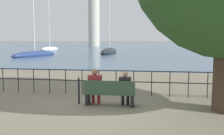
{
  "coord_description": "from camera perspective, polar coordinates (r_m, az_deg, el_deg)",
  "views": [
    {
      "loc": [
        1.34,
        -8.39,
        2.27
      ],
      "look_at": [
        0.0,
        0.5,
        1.27
      ],
      "focal_mm": 40.0,
      "sensor_mm": 36.0,
      "label": 1
    }
  ],
  "objects": [
    {
      "name": "ground_plane",
      "position": [
        8.8,
        -0.49,
        -8.64
      ],
      "size": [
        1000.0,
        1000.0,
        0.0
      ],
      "primitive_type": "plane",
      "color": "#7A705B"
    },
    {
      "name": "harbor_water",
      "position": [
        167.67,
        8.17,
        5.45
      ],
      "size": [
        600.0,
        300.0,
        0.01
      ],
      "color": "#47607A",
      "rests_on": "ground_plane"
    },
    {
      "name": "park_bench",
      "position": [
        8.64,
        -0.56,
        -5.98
      ],
      "size": [
        1.77,
        0.45,
        0.9
      ],
      "color": "#334C38",
      "rests_on": "ground_plane"
    },
    {
      "name": "seated_person_left",
      "position": [
        8.75,
        -3.89,
        -4.0
      ],
      "size": [
        0.46,
        0.35,
        1.29
      ],
      "color": "maroon",
      "rests_on": "ground_plane"
    },
    {
      "name": "seated_person_right",
      "position": [
        8.6,
        2.99,
        -4.46
      ],
      "size": [
        0.4,
        0.35,
        1.21
      ],
      "color": "black",
      "rests_on": "ground_plane"
    },
    {
      "name": "promenade_railing",
      "position": [
        10.23,
        0.94,
        -2.56
      ],
      "size": [
        11.55,
        0.04,
        1.05
      ],
      "color": "black",
      "rests_on": "ground_plane"
    },
    {
      "name": "closed_umbrella",
      "position": [
        9.0,
        -7.59,
        -4.79
      ],
      "size": [
        0.09,
        0.09,
        0.98
      ],
      "color": "black",
      "rests_on": "ground_plane"
    },
    {
      "name": "sailboat_0",
      "position": [
        37.01,
        -17.21,
        2.95
      ],
      "size": [
        4.24,
        8.56,
        12.34
      ],
      "rotation": [
        0.0,
        0.0,
        -0.29
      ],
      "color": "navy",
      "rests_on": "ground_plane"
    },
    {
      "name": "sailboat_1",
      "position": [
        42.15,
        -0.67,
        3.65
      ],
      "size": [
        2.36,
        8.97,
        11.03
      ],
      "rotation": [
        0.0,
        0.0,
        -0.05
      ],
      "color": "black",
      "rests_on": "ground_plane"
    },
    {
      "name": "sailboat_2",
      "position": [
        59.18,
        -14.02,
        4.21
      ],
      "size": [
        3.25,
        6.44,
        12.46
      ],
      "rotation": [
        0.0,
        0.0,
        -0.21
      ],
      "color": "white",
      "rests_on": "ground_plane"
    },
    {
      "name": "harbor_lighthouse",
      "position": [
        92.2,
        -4.18,
        12.2
      ],
      "size": [
        4.02,
        4.02,
        25.36
      ],
      "color": "beige",
      "rests_on": "ground_plane"
    }
  ]
}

